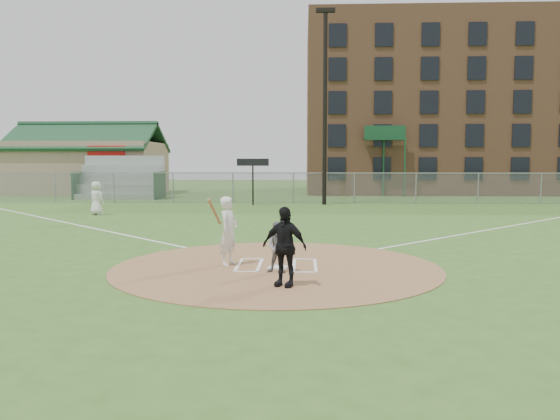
{
  "coord_description": "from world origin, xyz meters",
  "views": [
    {
      "loc": [
        0.7,
        -13.86,
        2.69
      ],
      "look_at": [
        0.0,
        2.0,
        1.3
      ],
      "focal_mm": 35.0,
      "sensor_mm": 36.0,
      "label": 1
    }
  ],
  "objects_px": {
    "home_plate": "(278,267)",
    "batter_at_plate": "(229,231)",
    "umpire": "(284,246)",
    "ondeck_player": "(96,198)",
    "catcher": "(279,247)"
  },
  "relations": [
    {
      "from": "home_plate",
      "to": "umpire",
      "type": "height_order",
      "value": "umpire"
    },
    {
      "from": "home_plate",
      "to": "batter_at_plate",
      "type": "height_order",
      "value": "batter_at_plate"
    },
    {
      "from": "umpire",
      "to": "ondeck_player",
      "type": "xyz_separation_m",
      "value": [
        -10.21,
        15.83,
        -0.03
      ]
    },
    {
      "from": "home_plate",
      "to": "batter_at_plate",
      "type": "relative_size",
      "value": 0.25
    },
    {
      "from": "home_plate",
      "to": "batter_at_plate",
      "type": "xyz_separation_m",
      "value": [
        -1.3,
        0.33,
        0.88
      ]
    },
    {
      "from": "umpire",
      "to": "batter_at_plate",
      "type": "bearing_deg",
      "value": 145.19
    },
    {
      "from": "home_plate",
      "to": "umpire",
      "type": "relative_size",
      "value": 0.26
    },
    {
      "from": "batter_at_plate",
      "to": "catcher",
      "type": "bearing_deg",
      "value": -35.45
    },
    {
      "from": "catcher",
      "to": "umpire",
      "type": "xyz_separation_m",
      "value": [
        0.18,
        -1.4,
        0.24
      ]
    },
    {
      "from": "umpire",
      "to": "batter_at_plate",
      "type": "height_order",
      "value": "batter_at_plate"
    },
    {
      "from": "catcher",
      "to": "batter_at_plate",
      "type": "bearing_deg",
      "value": 155.14
    },
    {
      "from": "home_plate",
      "to": "umpire",
      "type": "xyz_separation_m",
      "value": [
        0.24,
        -2.03,
        0.85
      ]
    },
    {
      "from": "home_plate",
      "to": "catcher",
      "type": "height_order",
      "value": "catcher"
    },
    {
      "from": "home_plate",
      "to": "ondeck_player",
      "type": "distance_m",
      "value": 17.05
    },
    {
      "from": "umpire",
      "to": "ondeck_player",
      "type": "distance_m",
      "value": 18.84
    }
  ]
}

